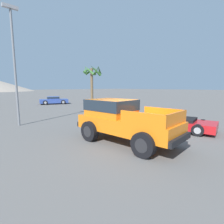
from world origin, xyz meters
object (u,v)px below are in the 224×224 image
at_px(palm_tree_tall, 92,75).
at_px(street_lamp_post, 14,56).
at_px(orange_pickup_truck, 121,118).
at_px(parked_car_blue, 54,100).
at_px(red_convertible_car, 176,123).

bearing_deg(palm_tree_tall, street_lamp_post, -149.16).
bearing_deg(orange_pickup_truck, street_lamp_post, 104.98).
bearing_deg(parked_car_blue, palm_tree_tall, 49.53).
bearing_deg(palm_tree_tall, parked_car_blue, 117.90).
distance_m(parked_car_blue, street_lamp_post, 15.49).
relative_size(parked_car_blue, palm_tree_tall, 0.80).
bearing_deg(parked_car_blue, street_lamp_post, -12.09).
distance_m(red_convertible_car, parked_car_blue, 20.36).
relative_size(orange_pickup_truck, red_convertible_car, 1.12).
bearing_deg(parked_car_blue, orange_pickup_truck, 5.12).
xyz_separation_m(street_lamp_post, palm_tree_tall, (11.32, 6.76, -0.40)).
distance_m(orange_pickup_truck, palm_tree_tall, 16.72).
relative_size(red_convertible_car, parked_car_blue, 1.05).
distance_m(orange_pickup_truck, parked_car_blue, 20.42).
bearing_deg(red_convertible_car, street_lamp_post, 118.78).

